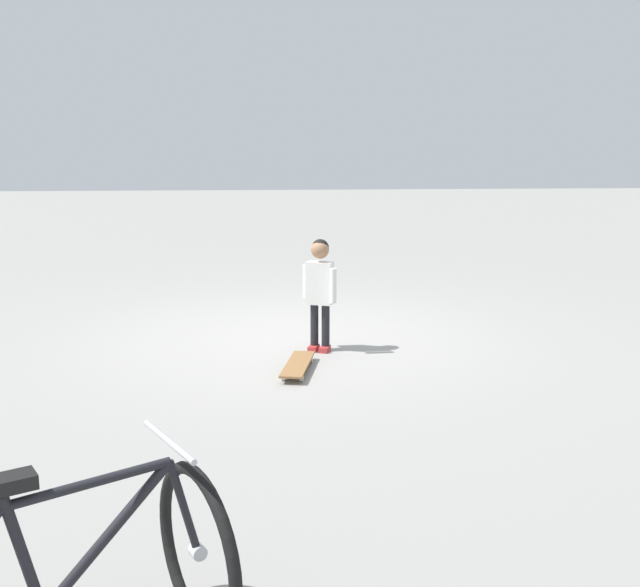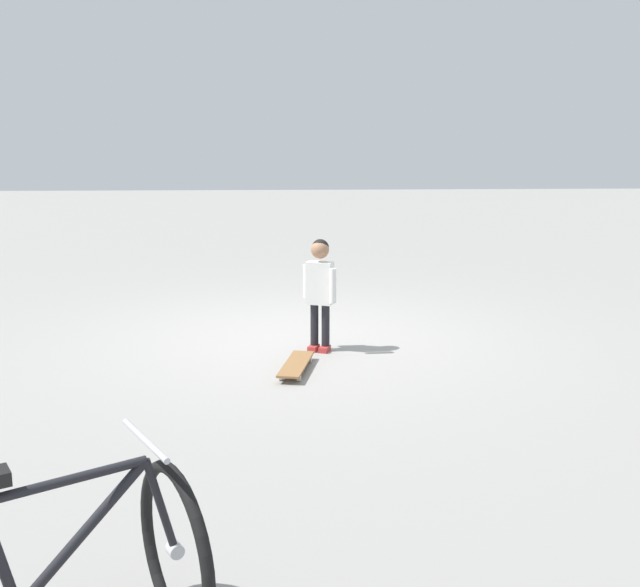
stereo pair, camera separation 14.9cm
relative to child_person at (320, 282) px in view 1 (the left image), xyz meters
The scene contains 4 objects.
ground_plane 0.91m from the child_person, 160.72° to the right, with size 50.00×50.00×0.00m, color gray.
child_person is the anchor object (origin of this frame).
skateboard 0.92m from the child_person, 20.61° to the right, with size 0.80×0.35×0.07m.
bicycle_near 4.60m from the child_person, 16.17° to the right, with size 1.13×1.28×0.85m.
Camera 1 is at (7.50, -0.37, 1.92)m, focal length 42.44 mm.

